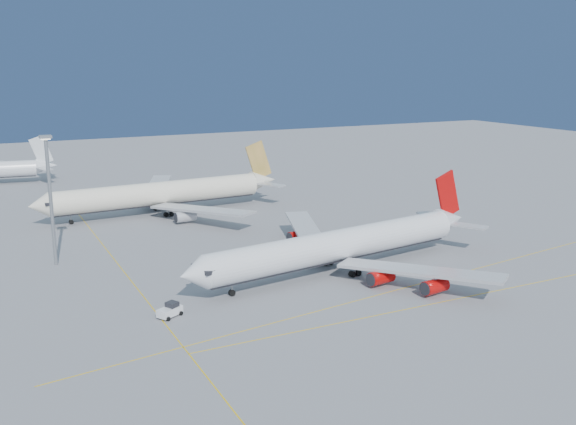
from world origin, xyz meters
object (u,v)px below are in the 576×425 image
(airliner_etihad, at_px, (164,193))
(pushback_tug, at_px, (170,310))
(airliner_virgin, at_px, (343,245))
(light_mast, at_px, (50,190))

(airliner_etihad, distance_m, pushback_tug, 71.60)
(airliner_virgin, distance_m, pushback_tug, 36.65)
(pushback_tug, relative_size, light_mast, 0.17)
(airliner_virgin, height_order, airliner_etihad, airliner_etihad)
(airliner_virgin, bearing_deg, pushback_tug, -176.25)
(pushback_tug, xyz_separation_m, light_mast, (-12.33, 35.11, 13.76))
(airliner_virgin, relative_size, airliner_etihad, 1.00)
(airliner_virgin, height_order, pushback_tug, airliner_virgin)
(airliner_etihad, bearing_deg, light_mast, -136.27)
(pushback_tug, bearing_deg, airliner_virgin, -16.92)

